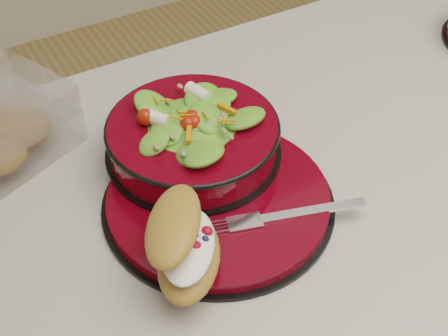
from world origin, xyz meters
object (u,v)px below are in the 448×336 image
dinner_plate (219,200)px  croissant (186,244)px  fork (292,214)px  salad_bowl (193,132)px

dinner_plate → croissant: 0.12m
croissant → fork: croissant is taller
salad_bowl → croissant: (-0.09, -0.16, 0.00)m
dinner_plate → fork: (0.06, -0.08, 0.01)m
salad_bowl → fork: size_ratio=1.38×
croissant → fork: bearing=-54.2°
dinner_plate → croissant: size_ratio=1.90×
dinner_plate → salad_bowl: (0.01, 0.09, 0.05)m
dinner_plate → fork: size_ratio=1.73×
salad_bowl → fork: (0.05, -0.16, -0.03)m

